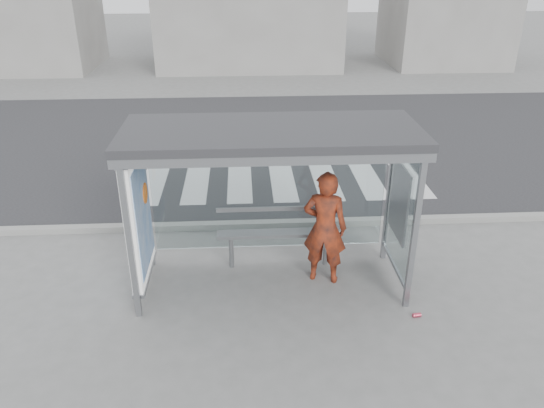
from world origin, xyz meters
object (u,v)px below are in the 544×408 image
at_px(bench, 279,233).
at_px(soda_can, 417,315).
at_px(person, 325,228).
at_px(bus_shelter, 246,169).

distance_m(bench, soda_can, 2.55).
bearing_deg(soda_can, person, 138.77).
bearing_deg(bus_shelter, soda_can, -23.04).
relative_size(bus_shelter, soda_can, 35.23).
xyz_separation_m(bus_shelter, bench, (0.52, 0.50, -1.36)).
height_order(bus_shelter, soda_can, bus_shelter).
height_order(person, soda_can, person).
relative_size(bus_shelter, bench, 2.07).
bearing_deg(person, soda_can, 154.55).
bearing_deg(person, bench, -17.47).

